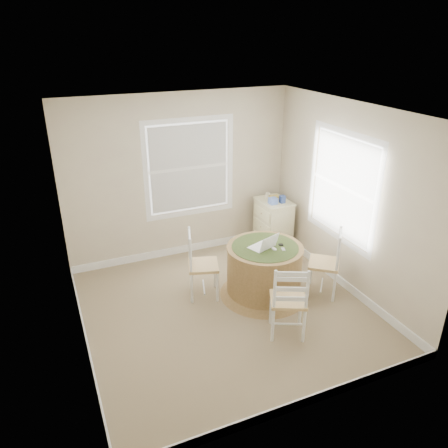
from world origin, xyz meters
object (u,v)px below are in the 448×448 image
round_table (264,269)px  corner_chest (273,224)px  chair_near (288,300)px  chair_right (324,263)px  laptop (263,246)px  chair_left (203,265)px

round_table → corner_chest: 1.49m
round_table → corner_chest: bearing=73.7°
chair_near → chair_right: (0.91, 0.57, 0.00)m
chair_near → corner_chest: size_ratio=1.13×
chair_right → laptop: size_ratio=2.36×
round_table → laptop: bearing=-139.0°
chair_left → laptop: bearing=-96.7°
corner_chest → chair_near: bearing=-116.1°
chair_left → chair_near: (0.63, -1.18, 0.00)m
round_table → chair_left: 0.84m
laptop → chair_right: bearing=140.4°
chair_near → laptop: size_ratio=2.36×
chair_right → laptop: 0.90m
chair_left → round_table: bearing=-94.6°
chair_left → chair_right: size_ratio=1.00×
laptop → corner_chest: laptop is taller
laptop → round_table: bearing=-177.1°
round_table → laptop: 0.37m
round_table → chair_near: bearing=-81.9°
chair_near → chair_right: bearing=-122.6°
round_table → corner_chest: corner_chest is taller
laptop → chair_near: bearing=62.4°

